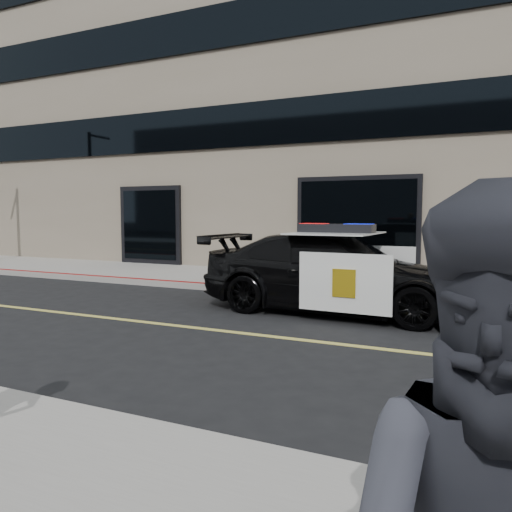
% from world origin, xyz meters
% --- Properties ---
extents(ground, '(120.00, 120.00, 0.00)m').
position_xyz_m(ground, '(0.00, 0.00, 0.00)').
color(ground, black).
rests_on(ground, ground).
extents(sidewalk_n, '(60.00, 3.50, 0.15)m').
position_xyz_m(sidewalk_n, '(0.00, 5.25, 0.07)').
color(sidewalk_n, gray).
rests_on(sidewalk_n, ground).
extents(building_n, '(60.00, 7.00, 12.00)m').
position_xyz_m(building_n, '(0.00, 10.50, 6.00)').
color(building_n, '#756856').
rests_on(building_n, ground).
extents(police_car, '(2.50, 5.20, 1.66)m').
position_xyz_m(police_car, '(-0.25, 2.25, 0.75)').
color(police_car, black).
rests_on(police_car, ground).
extents(fire_hydrant, '(0.39, 0.54, 0.85)m').
position_xyz_m(fire_hydrant, '(-3.49, 3.99, 0.55)').
color(fire_hydrant, silver).
rests_on(fire_hydrant, sidewalk_n).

